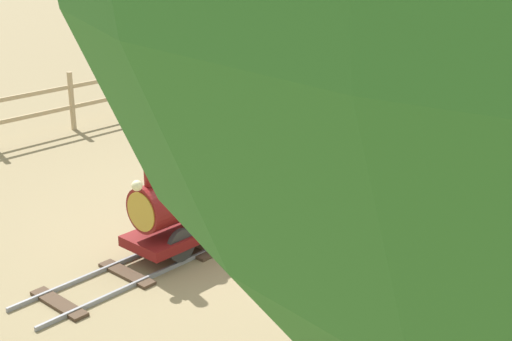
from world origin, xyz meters
TOP-DOWN VIEW (x-y plane):
  - ground_plane at (0.00, 0.00)m, footprint 60.00×60.00m
  - track at (0.00, -0.04)m, footprint 0.67×5.70m
  - locomotive at (0.00, 0.83)m, footprint 0.63×1.45m
  - passenger_car at (0.00, -0.94)m, footprint 0.73×2.00m
  - conductor_person at (0.97, 0.21)m, footprint 0.30×0.30m
  - fence_section at (4.42, -0.04)m, footprint 0.08×6.78m

SIDE VIEW (x-z plane):
  - ground_plane at x=0.00m, z-range 0.00..0.00m
  - track at x=0.00m, z-range 0.00..0.04m
  - passenger_car at x=0.00m, z-range -0.06..0.91m
  - fence_section at x=4.42m, z-range 0.03..0.93m
  - locomotive at x=0.00m, z-range -0.03..1.00m
  - conductor_person at x=0.97m, z-range 0.15..1.77m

